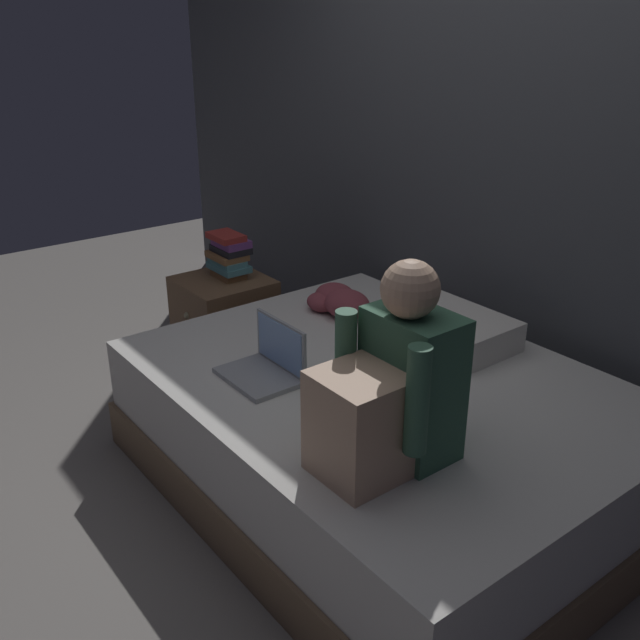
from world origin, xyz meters
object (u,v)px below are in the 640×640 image
laptop (267,364)px  clothes_pile (337,301)px  nightstand (225,326)px  person_sitting (391,389)px  book_stack (229,255)px  bed (381,434)px  pillow (447,327)px

laptop → clothes_pile: bearing=118.6°
laptop → clothes_pile: size_ratio=0.92×
nightstand → clothes_pile: 0.77m
person_sitting → clothes_pile: bearing=148.8°
book_stack → bed: bearing=-4.0°
person_sitting → pillow: 0.97m
pillow → laptop: bearing=-103.9°
person_sitting → book_stack: (-1.72, 0.45, -0.11)m
bed → pillow: size_ratio=3.57×
bed → clothes_pile: size_ratio=5.75×
bed → person_sitting: person_sitting is taller
bed → clothes_pile: bearing=156.2°
laptop → clothes_pile: 0.72m
nightstand → book_stack: book_stack is taller
bed → pillow: bearing=101.3°
nightstand → laptop: (1.01, -0.39, 0.30)m
person_sitting → book_stack: size_ratio=2.75×
laptop → pillow: laptop is taller
laptop → book_stack: size_ratio=1.34×
bed → pillow: (-0.09, 0.45, 0.32)m
laptop → person_sitting: bearing=-0.4°
book_stack → laptop: bearing=-23.4°
book_stack → person_sitting: bearing=-14.5°
person_sitting → laptop: 0.73m
nightstand → pillow: size_ratio=0.95×
clothes_pile → pillow: bearing=17.5°
bed → book_stack: 1.37m
person_sitting → clothes_pile: 1.24m
pillow → nightstand: bearing=-161.4°
pillow → clothes_pile: (-0.54, -0.17, -0.01)m
book_stack → clothes_pile: 0.71m
person_sitting → book_stack: person_sitting is taller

